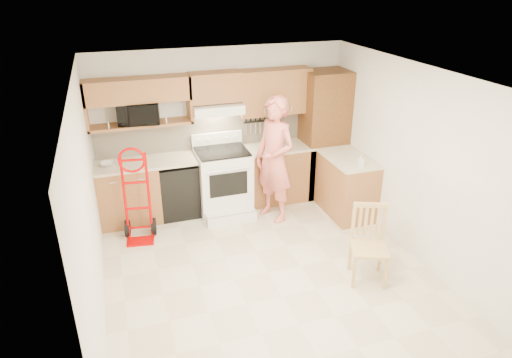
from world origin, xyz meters
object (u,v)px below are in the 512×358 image
range (224,176)px  person (275,160)px  hand_truck (136,200)px  dining_chair (370,246)px  microwave (139,113)px

range → person: bearing=-33.6°
range → hand_truck: hand_truck is taller
dining_chair → hand_truck: bearing=166.3°
person → dining_chair: bearing=-8.1°
range → microwave: bearing=166.1°
microwave → range: microwave is taller
dining_chair → microwave: bearing=154.6°
range → hand_truck: bearing=-161.8°
person → dining_chair: person is taller
person → hand_truck: (-2.04, -0.00, -0.33)m
range → person: size_ratio=0.62×
microwave → hand_truck: 1.28m
microwave → hand_truck: size_ratio=0.46×
person → dining_chair: size_ratio=1.99×
hand_truck → microwave: bearing=83.6°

